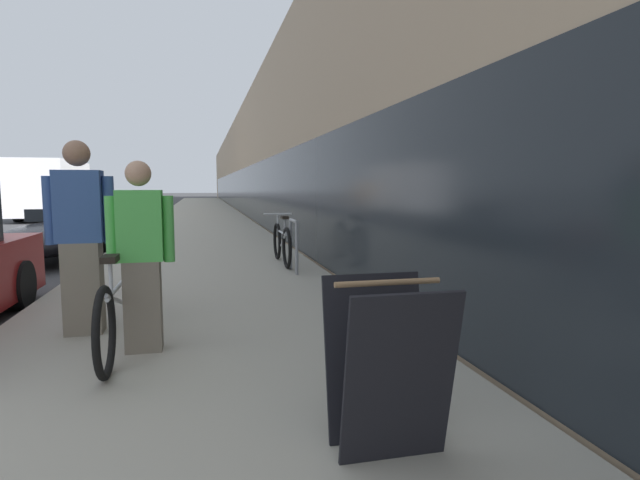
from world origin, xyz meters
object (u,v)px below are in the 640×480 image
bike_rack_hoop (293,240)px  sandwich_board_sign (387,365)px  vintage_roadster_curbside (51,239)px  moving_truck (55,190)px  tandem_bicycle (124,300)px  person_rider (141,257)px  person_bystander (81,238)px  cruiser_bike_nearest (282,243)px

bike_rack_hoop → sandwich_board_sign: 5.47m
vintage_roadster_curbside → moving_truck: 14.50m
tandem_bicycle → person_rider: size_ratio=1.60×
person_bystander → sandwich_board_sign: bearing=-52.5°
bike_rack_hoop → vintage_roadster_curbside: vintage_roadster_curbside is taller
tandem_bicycle → vintage_roadster_curbside: bearing=109.9°
cruiser_bike_nearest → person_rider: bearing=-112.9°
sandwich_board_sign → vintage_roadster_curbside: sandwich_board_sign is taller
tandem_bicycle → bike_rack_hoop: size_ratio=2.98×
person_bystander → vintage_roadster_curbside: size_ratio=0.45×
sandwich_board_sign → bike_rack_hoop: bearing=84.7°
moving_truck → vintage_roadster_curbside: bearing=-75.9°
vintage_roadster_curbside → tandem_bicycle: bearing=-70.1°
bike_rack_hoop → sandwich_board_sign: bearing=-95.3°
person_bystander → moving_truck: bearing=105.1°
cruiser_bike_nearest → sandwich_board_sign: sandwich_board_sign is taller
cruiser_bike_nearest → moving_truck: 18.13m
bike_rack_hoop → vintage_roadster_curbside: bearing=144.3°
person_bystander → vintage_roadster_curbside: bearing=107.5°
vintage_roadster_curbside → moving_truck: size_ratio=0.55×
sandwich_board_sign → vintage_roadster_curbside: (-3.89, 8.60, -0.14)m
tandem_bicycle → moving_truck: size_ratio=0.35×
person_rider → vintage_roadster_curbside: person_rider is taller
person_bystander → bike_rack_hoop: bearing=48.8°
person_rider → vintage_roadster_curbside: size_ratio=0.40×
cruiser_bike_nearest → sandwich_board_sign: 6.35m
person_rider → bike_rack_hoop: 3.99m
tandem_bicycle → sandwich_board_sign: sandwich_board_sign is taller
tandem_bicycle → person_rider: 0.57m
person_rider → person_bystander: (-0.59, 0.65, 0.10)m
tandem_bicycle → cruiser_bike_nearest: bearing=63.2°
person_rider → tandem_bicycle: bearing=121.7°
person_bystander → cruiser_bike_nearest: person_bystander is taller
cruiser_bike_nearest → bike_rack_hoop: bearing=-86.6°
person_bystander → bike_rack_hoop: person_bystander is taller
cruiser_bike_nearest → moving_truck: bearing=115.8°
person_bystander → bike_rack_hoop: (2.50, 2.85, -0.38)m
bike_rack_hoop → moving_truck: moving_truck is taller
tandem_bicycle → cruiser_bike_nearest: size_ratio=1.41×
moving_truck → bike_rack_hoop: bearing=-65.3°
person_rider → moving_truck: (-6.02, 20.69, 0.40)m
vintage_roadster_curbside → sandwich_board_sign: bearing=-65.7°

